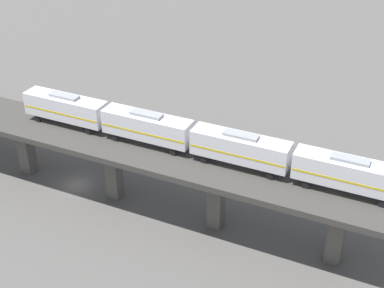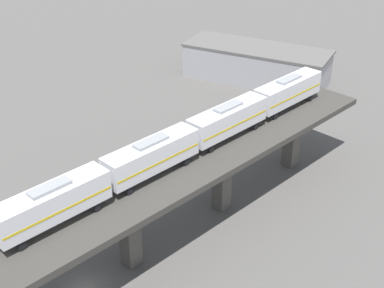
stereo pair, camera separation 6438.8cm
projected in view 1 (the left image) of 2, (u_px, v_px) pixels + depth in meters
name	position (u px, v px, depth m)	size (l,w,h in m)	color
ground_plane	(77.00, 185.00, 76.60)	(400.00, 400.00, 0.00)	#514F4C
elevated_viaduct	(70.00, 139.00, 72.80)	(34.93, 90.44, 8.96)	#393733
subway_train	(192.00, 137.00, 65.48)	(17.24, 48.44, 4.45)	silver
street_car_blue	(121.00, 153.00, 82.33)	(3.17, 4.75, 1.89)	#233D93
street_car_white	(178.00, 160.00, 80.73)	(2.64, 4.67, 1.89)	silver
street_lamp	(90.00, 122.00, 84.51)	(0.44, 0.44, 6.94)	black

